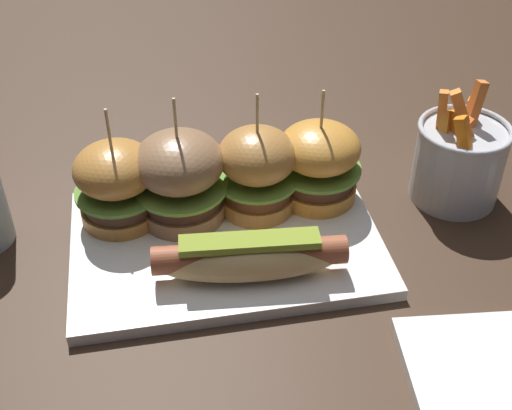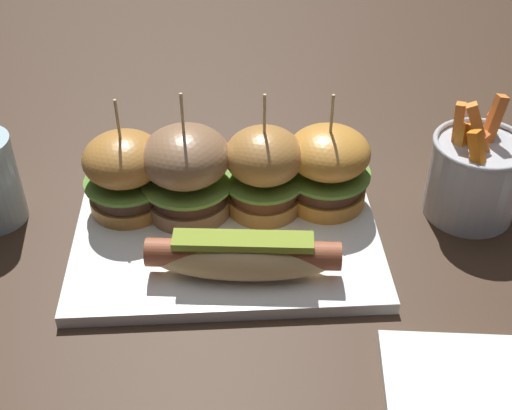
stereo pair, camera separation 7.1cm
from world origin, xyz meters
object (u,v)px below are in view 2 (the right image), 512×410
at_px(hot_dog, 242,256).
at_px(slider_far_right, 327,167).
at_px(slider_far_left, 124,172).
at_px(platter_main, 226,240).
at_px(slider_center_right, 263,170).
at_px(slider_center_left, 186,171).
at_px(fries_bucket, 473,175).

height_order(hot_dog, slider_far_right, slider_far_right).
relative_size(slider_far_left, slider_far_right, 1.00).
bearing_deg(hot_dog, slider_far_left, 136.68).
distance_m(platter_main, hot_dog, 0.07).
xyz_separation_m(platter_main, slider_center_right, (0.04, 0.05, 0.06)).
xyz_separation_m(slider_far_left, slider_center_right, (0.15, -0.01, 0.00)).
xyz_separation_m(hot_dog, slider_far_left, (-0.12, 0.12, 0.02)).
relative_size(slider_far_left, slider_center_right, 0.96).
xyz_separation_m(platter_main, slider_far_left, (-0.11, 0.06, 0.05)).
relative_size(platter_main, slider_far_left, 2.39).
bearing_deg(slider_center_right, platter_main, -131.82).
xyz_separation_m(slider_center_left, slider_far_right, (0.16, 0.01, -0.01)).
relative_size(hot_dog, slider_far_right, 1.42).
distance_m(platter_main, slider_far_left, 0.13).
relative_size(slider_center_left, slider_center_right, 1.02).
height_order(platter_main, slider_center_left, slider_center_left).
relative_size(platter_main, hot_dog, 1.69).
relative_size(platter_main, fries_bucket, 2.30).
bearing_deg(slider_far_right, platter_main, -154.20).
relative_size(platter_main, slider_far_right, 2.40).
height_order(slider_far_left, fries_bucket, slider_far_left).
distance_m(slider_far_right, fries_bucket, 0.16).
height_order(slider_far_left, slider_center_right, slider_center_right).
bearing_deg(slider_far_right, slider_center_right, -174.31).
height_order(slider_far_left, slider_far_right, same).
bearing_deg(slider_center_right, fries_bucket, -1.01).
height_order(hot_dog, slider_center_right, slider_center_right).
distance_m(slider_center_left, slider_far_right, 0.16).
xyz_separation_m(platter_main, slider_far_right, (0.11, 0.06, 0.05)).
relative_size(slider_far_right, fries_bucket, 0.96).
distance_m(slider_far_left, fries_bucket, 0.39).
relative_size(slider_center_right, fries_bucket, 1.00).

